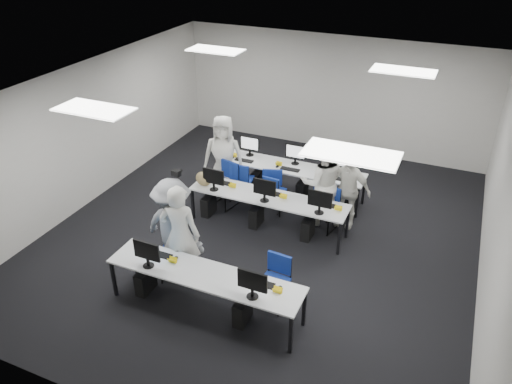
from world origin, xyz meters
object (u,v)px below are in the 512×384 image
at_px(chair_5, 242,187).
at_px(student_1, 322,183).
at_px(chair_0, 176,261).
at_px(chair_2, 225,192).
at_px(chair_1, 274,290).
at_px(chair_7, 326,204).
at_px(desk_mid, 268,199).
at_px(chair_4, 325,216).
at_px(student_2, 224,156).
at_px(student_0, 180,235).
at_px(student_3, 347,190).
at_px(desk_front, 204,276).
at_px(chair_6, 274,198).
at_px(chair_3, 271,199).
at_px(photographer, 174,227).

height_order(chair_5, student_1, student_1).
relative_size(chair_0, chair_2, 0.98).
bearing_deg(chair_1, chair_7, 94.47).
relative_size(desk_mid, chair_4, 3.67).
bearing_deg(student_2, student_1, -21.97).
distance_m(chair_1, student_0, 1.79).
xyz_separation_m(student_1, student_2, (-2.34, 0.28, 0.02)).
bearing_deg(student_3, chair_1, -94.23).
bearing_deg(student_3, chair_2, -169.11).
xyz_separation_m(desk_front, student_0, (-0.72, 0.51, 0.25)).
bearing_deg(student_0, student_1, -131.23).
xyz_separation_m(chair_0, student_0, (0.19, -0.06, 0.63)).
distance_m(chair_2, chair_5, 0.45).
xyz_separation_m(chair_1, student_2, (-2.39, 2.97, 0.65)).
height_order(desk_front, student_1, student_1).
height_order(chair_1, chair_7, chair_1).
bearing_deg(student_0, desk_front, 133.81).
height_order(chair_5, student_2, student_2).
xyz_separation_m(chair_2, student_1, (2.09, 0.19, 0.60)).
bearing_deg(chair_6, chair_4, -7.65).
height_order(chair_2, chair_7, chair_2).
relative_size(chair_7, student_3, 0.53).
distance_m(chair_4, student_3, 0.69).
relative_size(student_0, student_3, 1.16).
bearing_deg(desk_mid, student_2, 146.93).
xyz_separation_m(chair_4, student_3, (0.32, 0.29, 0.53)).
distance_m(chair_2, chair_7, 2.18).
bearing_deg(chair_3, student_0, -118.57).
bearing_deg(chair_3, chair_7, -4.16).
bearing_deg(chair_4, desk_mid, -143.29).
xyz_separation_m(chair_5, student_3, (2.35, -0.11, 0.52)).
relative_size(chair_6, chair_7, 0.96).
bearing_deg(desk_front, chair_4, 70.84).
relative_size(chair_7, student_0, 0.46).
height_order(chair_4, photographer, photographer).
bearing_deg(chair_0, photographer, 94.31).
bearing_deg(chair_5, chair_7, -6.11).
relative_size(desk_front, desk_mid, 1.00).
distance_m(chair_1, chair_6, 2.99).
relative_size(chair_4, student_0, 0.47).
bearing_deg(desk_front, chair_5, 105.64).
height_order(chair_0, photographer, photographer).
xyz_separation_m(chair_4, photographer, (-2.03, -2.36, 0.63)).
xyz_separation_m(chair_5, student_2, (-0.48, 0.08, 0.63)).
height_order(chair_2, chair_4, chair_2).
relative_size(chair_0, student_0, 0.51).
xyz_separation_m(desk_mid, chair_6, (-0.16, 0.75, -0.42)).
height_order(chair_2, student_1, student_1).
xyz_separation_m(chair_7, student_0, (-1.66, -3.00, 0.66)).
bearing_deg(chair_5, student_0, -92.65).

